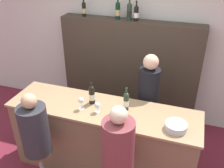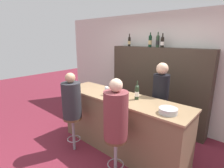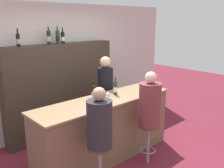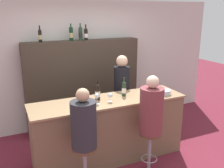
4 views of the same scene
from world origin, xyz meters
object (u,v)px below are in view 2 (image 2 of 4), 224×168
at_px(wine_bottle_counter_0, 116,87).
at_px(wine_glass_1, 116,92).
at_px(wine_bottle_backbar_2, 158,41).
at_px(wine_bottle_backbar_3, 162,42).
at_px(metal_bowl, 168,111).
at_px(wine_bottle_counter_1, 137,92).
at_px(guest_seated_right, 116,113).
at_px(wine_bottle_backbar_1, 150,41).
at_px(wine_bottle_backbar_0, 129,41).
at_px(guest_seated_left, 71,99).
at_px(bartender, 159,109).
at_px(wine_glass_0, 107,89).
at_px(bar_stool_right, 116,147).
at_px(bar_stool_left, 73,125).

distance_m(wine_bottle_counter_0, wine_glass_1, 0.22).
xyz_separation_m(wine_bottle_backbar_2, wine_glass_1, (0.00, -1.41, -0.83)).
xyz_separation_m(wine_bottle_backbar_3, metal_bowl, (0.86, -1.44, -0.88)).
xyz_separation_m(wine_bottle_counter_1, guest_seated_right, (0.11, -0.67, -0.13)).
bearing_deg(wine_bottle_backbar_2, wine_bottle_backbar_1, 180.00).
xyz_separation_m(wine_bottle_backbar_0, guest_seated_right, (1.19, -1.91, -0.92)).
bearing_deg(wine_bottle_backbar_2, metal_bowl, -56.20).
bearing_deg(guest_seated_left, bartender, 45.96).
bearing_deg(wine_bottle_backbar_1, bartender, -47.57).
bearing_deg(guest_seated_left, wine_glass_1, 40.23).
bearing_deg(wine_bottle_backbar_1, guest_seated_right, -72.14).
height_order(wine_bottle_backbar_3, wine_glass_0, wine_bottle_backbar_3).
bearing_deg(wine_bottle_backbar_2, wine_glass_1, -89.82).
distance_m(wine_bottle_backbar_1, wine_bottle_backbar_2, 0.19).
relative_size(wine_bottle_backbar_1, metal_bowl, 1.27).
xyz_separation_m(bar_stool_right, bartender, (0.09, 1.14, 0.26)).
distance_m(guest_seated_left, guest_seated_right, 1.02).
xyz_separation_m(wine_bottle_counter_0, bar_stool_right, (0.57, -0.67, -0.66)).
height_order(bar_stool_right, guest_seated_right, guest_seated_right).
bearing_deg(wine_bottle_backbar_3, wine_glass_1, -94.23).
distance_m(wine_bottle_counter_1, metal_bowl, 0.68).
relative_size(wine_bottle_backbar_3, bartender, 0.19).
relative_size(wine_bottle_counter_1, wine_bottle_backbar_0, 1.04).
height_order(wine_bottle_counter_0, guest_seated_right, guest_seated_right).
bearing_deg(bar_stool_right, wine_bottle_counter_1, 99.06).
relative_size(wine_bottle_backbar_2, bar_stool_right, 0.49).
bearing_deg(wine_bottle_backbar_1, wine_glass_0, -91.09).
bearing_deg(bar_stool_left, wine_bottle_counter_1, 36.19).
height_order(wine_bottle_backbar_0, guest_seated_right, wine_bottle_backbar_0).
relative_size(bar_stool_right, bartender, 0.41).
distance_m(wine_glass_0, bartender, 1.05).
relative_size(wine_bottle_backbar_1, guest_seated_left, 0.40).
height_order(wine_bottle_counter_0, metal_bowl, wine_bottle_counter_0).
relative_size(wine_bottle_backbar_0, wine_bottle_backbar_2, 0.93).
relative_size(wine_bottle_counter_0, wine_bottle_backbar_1, 0.96).
height_order(wine_bottle_backbar_3, wine_glass_1, wine_bottle_backbar_3).
xyz_separation_m(wine_bottle_backbar_1, guest_seated_left, (-0.40, -1.91, -0.96)).
relative_size(wine_bottle_backbar_0, wine_bottle_backbar_1, 0.94).
height_order(wine_bottle_backbar_0, wine_glass_1, wine_bottle_backbar_0).
xyz_separation_m(wine_bottle_backbar_3, wine_glass_0, (-0.32, -1.41, -0.80)).
xyz_separation_m(wine_glass_1, metal_bowl, (0.96, -0.03, -0.06)).
xyz_separation_m(wine_bottle_counter_0, guest_seated_right, (0.57, -0.67, -0.13)).
distance_m(wine_bottle_backbar_3, guest_seated_left, 2.24).
xyz_separation_m(wine_bottle_backbar_2, wine_glass_0, (-0.21, -1.41, -0.81)).
xyz_separation_m(wine_bottle_backbar_0, wine_glass_0, (0.55, -1.41, -0.80)).
bearing_deg(wine_bottle_backbar_2, bar_stool_left, -107.05).
distance_m(wine_glass_0, bar_stool_right, 1.04).
distance_m(wine_glass_1, guest_seated_left, 0.78).
bearing_deg(bar_stool_right, wine_bottle_backbar_1, 107.86).
distance_m(wine_bottle_backbar_2, wine_bottle_backbar_3, 0.11).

